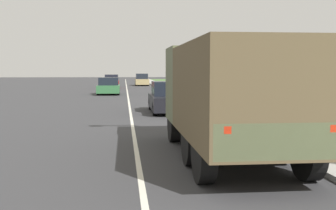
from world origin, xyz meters
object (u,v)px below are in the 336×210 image
object	(u,v)px
car_second_ahead	(109,87)
military_truck	(228,92)
car_third_ahead	(112,82)
car_nearest_ahead	(170,98)
car_fourth_ahead	(142,80)

from	to	relation	value
car_second_ahead	military_truck	bearing A→B (deg)	-82.00
military_truck	car_second_ahead	size ratio (longest dim) A/B	1.75
car_second_ahead	car_third_ahead	xyz separation A→B (m)	(-0.12, 13.27, 0.05)
car_nearest_ahead	car_third_ahead	xyz separation A→B (m)	(-3.72, 29.23, 0.02)
car_nearest_ahead	car_second_ahead	world-z (taller)	car_nearest_ahead
car_third_ahead	military_truck	bearing A→B (deg)	-84.44
car_fourth_ahead	car_nearest_ahead	bearing A→B (deg)	-90.26
car_third_ahead	car_fourth_ahead	xyz separation A→B (m)	(3.89, 7.72, 0.02)
military_truck	car_nearest_ahead	world-z (taller)	military_truck
car_nearest_ahead	car_third_ahead	world-z (taller)	car_third_ahead
car_second_ahead	car_fourth_ahead	size ratio (longest dim) A/B	0.86
car_nearest_ahead	car_third_ahead	bearing A→B (deg)	97.26
car_nearest_ahead	car_second_ahead	size ratio (longest dim) A/B	1.14
car_nearest_ahead	car_fourth_ahead	distance (m)	36.96
car_nearest_ahead	car_fourth_ahead	bearing A→B (deg)	89.74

